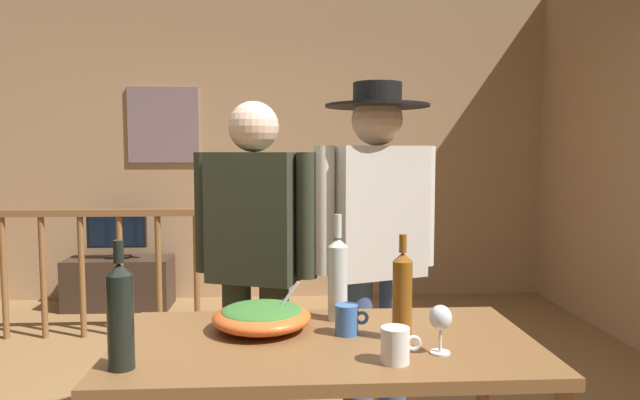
% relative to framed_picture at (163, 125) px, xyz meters
% --- Properties ---
extents(back_wall, '(5.35, 0.10, 2.85)m').
position_rel_framed_picture_xyz_m(back_wall, '(0.93, 0.06, -0.20)').
color(back_wall, tan).
rests_on(back_wall, ground_plane).
extents(framed_picture, '(0.64, 0.03, 0.69)m').
position_rel_framed_picture_xyz_m(framed_picture, '(0.00, 0.00, 0.00)').
color(framed_picture, gray).
extents(stair_railing, '(2.32, 0.10, 1.00)m').
position_rel_framed_picture_xyz_m(stair_railing, '(-0.05, -1.11, -1.04)').
color(stair_railing, brown).
rests_on(stair_railing, ground_plane).
extents(tv_console, '(0.90, 0.40, 0.44)m').
position_rel_framed_picture_xyz_m(tv_console, '(-0.35, -0.29, -1.40)').
color(tv_console, '#38281E').
rests_on(tv_console, ground_plane).
extents(flat_screen_tv, '(0.50, 0.12, 0.39)m').
position_rel_framed_picture_xyz_m(flat_screen_tv, '(-0.35, -0.32, -0.94)').
color(flat_screen_tv, black).
rests_on(flat_screen_tv, tv_console).
extents(serving_table, '(1.39, 0.74, 0.75)m').
position_rel_framed_picture_xyz_m(serving_table, '(1.25, -3.51, -0.95)').
color(serving_table, brown).
rests_on(serving_table, ground_plane).
extents(salad_bowl, '(0.35, 0.35, 0.18)m').
position_rel_framed_picture_xyz_m(salad_bowl, '(1.04, -3.39, -0.82)').
color(salad_bowl, '#DB5B23').
rests_on(salad_bowl, serving_table).
extents(wine_glass, '(0.07, 0.07, 0.15)m').
position_rel_framed_picture_xyz_m(wine_glass, '(1.60, -3.66, -0.76)').
color(wine_glass, silver).
rests_on(wine_glass, serving_table).
extents(wine_bottle_amber, '(0.07, 0.07, 0.35)m').
position_rel_framed_picture_xyz_m(wine_bottle_amber, '(1.51, -3.52, -0.72)').
color(wine_bottle_amber, brown).
rests_on(wine_bottle_amber, serving_table).
extents(wine_bottle_clear, '(0.07, 0.07, 0.40)m').
position_rel_framed_picture_xyz_m(wine_bottle_clear, '(1.31, -3.28, -0.71)').
color(wine_bottle_clear, silver).
rests_on(wine_bottle_clear, serving_table).
extents(wine_bottle_dark, '(0.08, 0.08, 0.37)m').
position_rel_framed_picture_xyz_m(wine_bottle_dark, '(0.65, -3.73, -0.71)').
color(wine_bottle_dark, black).
rests_on(wine_bottle_dark, serving_table).
extents(mug_white, '(0.12, 0.09, 0.11)m').
position_rel_framed_picture_xyz_m(mug_white, '(1.44, -3.73, -0.82)').
color(mug_white, white).
rests_on(mug_white, serving_table).
extents(mug_blue, '(0.12, 0.08, 0.10)m').
position_rel_framed_picture_xyz_m(mug_blue, '(1.33, -3.45, -0.82)').
color(mug_blue, '#3866B2').
rests_on(mug_blue, serving_table).
extents(person_standing_left, '(0.55, 0.34, 1.59)m').
position_rel_framed_picture_xyz_m(person_standing_left, '(0.98, -2.85, -0.68)').
color(person_standing_left, '#2D3323').
rests_on(person_standing_left, ground_plane).
extents(person_standing_right, '(0.57, 0.46, 1.67)m').
position_rel_framed_picture_xyz_m(person_standing_right, '(1.52, -2.85, -0.61)').
color(person_standing_right, '#3D5684').
rests_on(person_standing_right, ground_plane).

